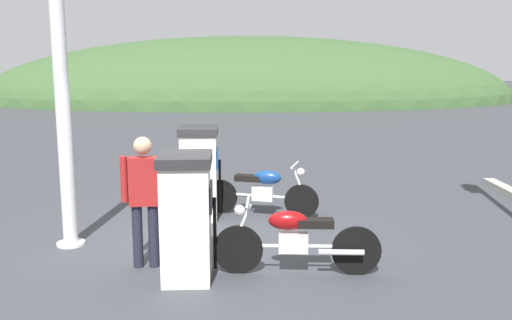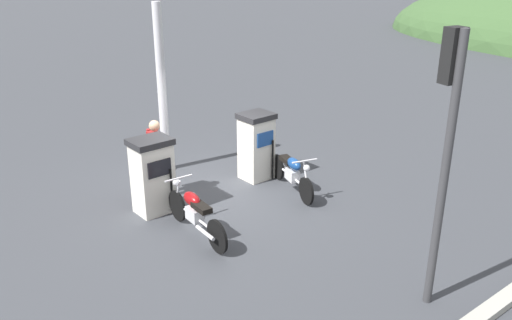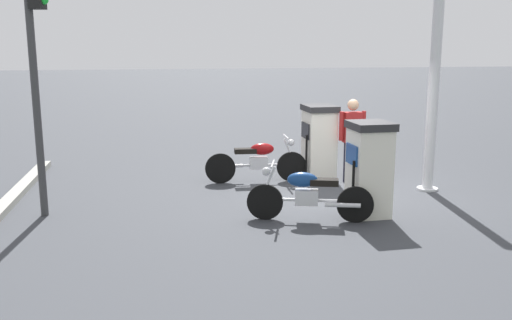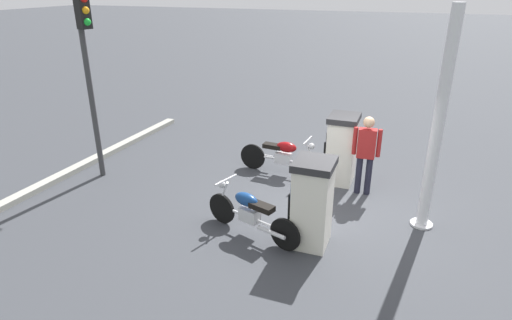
# 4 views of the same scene
# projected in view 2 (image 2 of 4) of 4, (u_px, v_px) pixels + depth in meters

# --- Properties ---
(ground_plane) EXTENTS (120.00, 120.00, 0.00)m
(ground_plane) POSITION_uv_depth(u_px,v_px,m) (212.00, 195.00, 11.38)
(ground_plane) COLOR #383A3F
(fuel_pump_near) EXTENTS (0.67, 0.78, 1.54)m
(fuel_pump_near) POSITION_uv_depth(u_px,v_px,m) (153.00, 175.00, 10.37)
(fuel_pump_near) COLOR silver
(fuel_pump_near) RESTS_ON ground
(fuel_pump_far) EXTENTS (0.68, 0.71, 1.54)m
(fuel_pump_far) POSITION_uv_depth(u_px,v_px,m) (256.00, 146.00, 11.95)
(fuel_pump_far) COLOR silver
(fuel_pump_far) RESTS_ON ground
(motorcycle_near_pump) EXTENTS (2.07, 0.56, 0.95)m
(motorcycle_near_pump) POSITION_uv_depth(u_px,v_px,m) (195.00, 211.00, 9.60)
(motorcycle_near_pump) COLOR black
(motorcycle_near_pump) RESTS_ON ground
(motorcycle_far_pump) EXTENTS (1.92, 0.83, 0.93)m
(motorcycle_far_pump) POSITION_uv_depth(u_px,v_px,m) (292.00, 172.00, 11.38)
(motorcycle_far_pump) COLOR black
(motorcycle_far_pump) RESTS_ON ground
(attendant_person) EXTENTS (0.57, 0.24, 1.69)m
(attendant_person) POSITION_uv_depth(u_px,v_px,m) (156.00, 154.00, 10.95)
(attendant_person) COLOR #1E1E2D
(attendant_person) RESTS_ON ground
(roadside_traffic_light) EXTENTS (0.40, 0.28, 3.99)m
(roadside_traffic_light) POSITION_uv_depth(u_px,v_px,m) (447.00, 126.00, 6.98)
(roadside_traffic_light) COLOR #38383A
(roadside_traffic_light) RESTS_ON ground
(canopy_support_pole) EXTENTS (0.40, 0.40, 3.88)m
(canopy_support_pole) POSITION_uv_depth(u_px,v_px,m) (162.00, 93.00, 12.04)
(canopy_support_pole) COLOR silver
(canopy_support_pole) RESTS_ON ground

